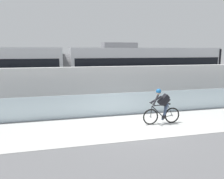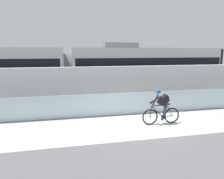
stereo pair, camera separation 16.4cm
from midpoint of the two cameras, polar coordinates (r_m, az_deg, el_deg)
The scene contains 8 objects.
ground_plane at distance 10.15m, azimuth 5.38°, elevation -9.05°, with size 200.00×200.00×0.00m, color slate.
bike_path_deck at distance 10.15m, azimuth 5.38°, elevation -9.02°, with size 32.00×3.20×0.01m, color silver.
glass_parapet at distance 11.69m, azimuth 2.42°, elevation -3.59°, with size 32.00×0.05×1.14m, color silver.
concrete_barrier_wall at distance 13.28m, azimuth 0.24°, elevation 0.72°, with size 32.00×0.36×2.37m, color silver.
tram_rail_near at distance 15.87m, azimuth -1.98°, elevation -2.13°, with size 32.00×0.08×0.01m, color #595654.
tram_rail_far at distance 17.25m, azimuth -2.97°, elevation -1.18°, with size 32.00×0.08×0.01m, color #595654.
tram at distance 15.98m, azimuth -11.70°, elevation 4.61°, with size 22.56×2.54×3.81m.
cyclist_on_bike at distance 10.40m, azimuth 11.94°, elevation -4.27°, with size 1.77×0.58×1.61m.
Camera 1 is at (-3.31, -9.04, 3.26)m, focal length 36.56 mm.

